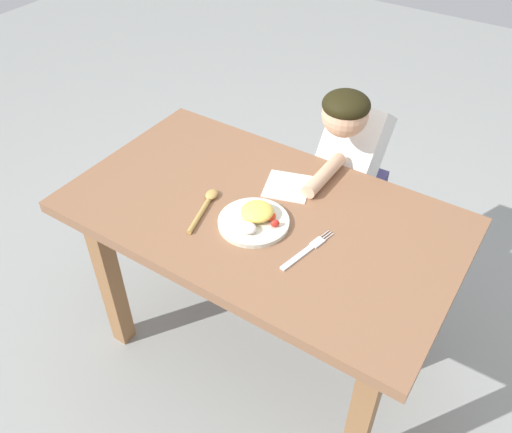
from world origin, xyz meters
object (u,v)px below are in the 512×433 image
(spoon, at_px, (206,205))
(person, at_px, (348,192))
(plate, at_px, (255,219))
(fork, at_px, (306,251))

(spoon, distance_m, person, 0.66)
(plate, xyz_separation_m, person, (0.07, 0.55, -0.23))
(plate, distance_m, spoon, 0.17)
(plate, bearing_deg, fork, -6.96)
(fork, relative_size, spoon, 1.01)
(plate, relative_size, spoon, 1.03)
(fork, height_order, person, person)
(fork, xyz_separation_m, spoon, (-0.36, 0.00, 0.01))
(fork, relative_size, person, 0.21)
(plate, relative_size, person, 0.21)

